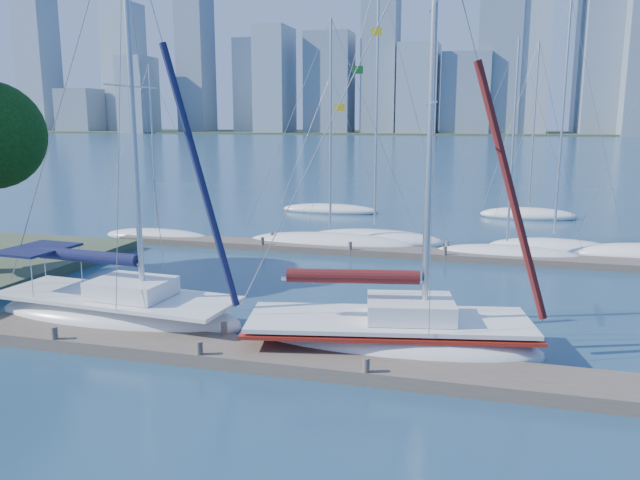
# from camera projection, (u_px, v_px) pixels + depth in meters

# --- Properties ---
(ground) EXTENTS (700.00, 700.00, 0.00)m
(ground) POSITION_uv_depth(u_px,v_px,m) (213.00, 356.00, 19.33)
(ground) COLOR #173249
(ground) RESTS_ON ground
(near_dock) EXTENTS (26.00, 2.00, 0.40)m
(near_dock) POSITION_uv_depth(u_px,v_px,m) (213.00, 350.00, 19.29)
(near_dock) COLOR brown
(near_dock) RESTS_ON ground
(far_dock) EXTENTS (30.00, 1.80, 0.36)m
(far_dock) POSITION_uv_depth(u_px,v_px,m) (371.00, 251.00, 33.94)
(far_dock) COLOR brown
(far_dock) RESTS_ON ground
(far_shore) EXTENTS (800.00, 100.00, 1.50)m
(far_shore) POSITION_uv_depth(u_px,v_px,m) (475.00, 133.00, 322.51)
(far_shore) COLOR #38472D
(far_shore) RESTS_ON ground
(sailboat_navy) EXTENTS (9.67, 3.80, 14.82)m
(sailboat_navy) POSITION_uv_depth(u_px,v_px,m) (117.00, 296.00, 22.04)
(sailboat_navy) COLOR white
(sailboat_navy) RESTS_ON ground
(sailboat_maroon) EXTENTS (9.87, 4.86, 13.74)m
(sailboat_maroon) POSITION_uv_depth(u_px,v_px,m) (389.00, 322.00, 19.53)
(sailboat_maroon) COLOR white
(sailboat_maroon) RESTS_ON ground
(bg_boat_0) EXTENTS (7.09, 4.59, 10.66)m
(bg_boat_0) POSITION_uv_depth(u_px,v_px,m) (157.00, 236.00, 38.04)
(bg_boat_0) COLOR white
(bg_boat_0) RESTS_ON ground
(bg_boat_1) EXTENTS (10.00, 4.30, 12.95)m
(bg_boat_1) POSITION_uv_depth(u_px,v_px,m) (330.00, 243.00, 35.64)
(bg_boat_1) COLOR white
(bg_boat_1) RESTS_ON ground
(bg_boat_2) EXTENTS (8.20, 2.58, 15.52)m
(bg_boat_2) POSITION_uv_depth(u_px,v_px,m) (374.00, 239.00, 36.66)
(bg_boat_2) COLOR white
(bg_boat_2) RESTS_ON ground
(bg_boat_3) EXTENTS (7.84, 4.79, 11.50)m
(bg_boat_3) POSITION_uv_depth(u_px,v_px,m) (506.00, 254.00, 32.82)
(bg_boat_3) COLOR white
(bg_boat_3) RESTS_ON ground
(bg_boat_4) EXTENTS (6.99, 2.40, 13.67)m
(bg_boat_4) POSITION_uv_depth(u_px,v_px,m) (553.00, 247.00, 34.36)
(bg_boat_4) COLOR white
(bg_boat_4) RESTS_ON ground
(bg_boat_6) EXTENTS (7.89, 4.80, 10.80)m
(bg_boat_6) POSITION_uv_depth(u_px,v_px,m) (330.00, 210.00, 49.12)
(bg_boat_6) COLOR white
(bg_boat_6) RESTS_ON ground
(bg_boat_7) EXTENTS (7.29, 4.59, 13.05)m
(bg_boat_7) POSITION_uv_depth(u_px,v_px,m) (528.00, 214.00, 46.29)
(bg_boat_7) COLOR white
(bg_boat_7) RESTS_ON ground
(skyline) EXTENTS (502.23, 51.31, 103.12)m
(skyline) POSITION_uv_depth(u_px,v_px,m) (527.00, 59.00, 282.33)
(skyline) COLOR gray
(skyline) RESTS_ON ground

